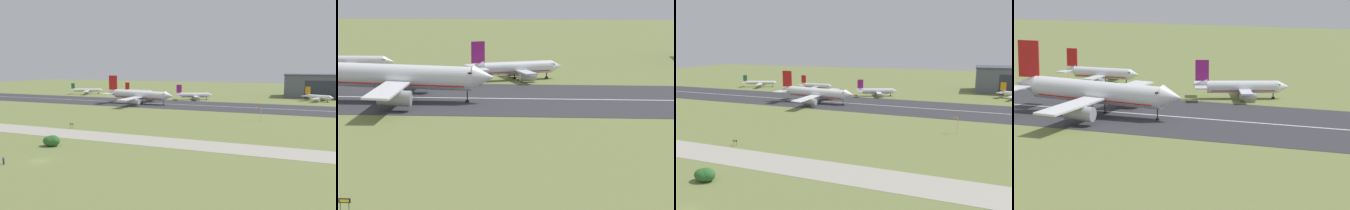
{
  "view_description": "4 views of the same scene",
  "coord_description": "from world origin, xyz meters",
  "views": [
    {
      "loc": [
        55.59,
        -59.46,
        22.57
      ],
      "look_at": [
        5.57,
        70.88,
        5.59
      ],
      "focal_mm": 35.0,
      "sensor_mm": 36.0,
      "label": 1
    },
    {
      "loc": [
        6.21,
        -50.0,
        28.14
      ],
      "look_at": [
        -2.59,
        74.51,
        6.27
      ],
      "focal_mm": 85.0,
      "sensor_mm": 36.0,
      "label": 2
    },
    {
      "loc": [
        47.5,
        -40.45,
        30.34
      ],
      "look_at": [
        -3.08,
        87.9,
        4.84
      ],
      "focal_mm": 35.0,
      "sensor_mm": 36.0,
      "label": 3
    },
    {
      "loc": [
        55.87,
        -43.63,
        33.87
      ],
      "look_at": [
        4.14,
        83.88,
        9.36
      ],
      "focal_mm": 85.0,
      "sensor_mm": 36.0,
      "label": 4
    }
  ],
  "objects": [
    {
      "name": "ground_plane",
      "position": [
        0.0,
        58.97,
        0.0
      ],
      "size": [
        632.33,
        632.33,
        0.0
      ],
      "primitive_type": "plane",
      "color": "olive"
    },
    {
      "name": "runway_centreline",
      "position": [
        0.0,
        117.95,
        0.07
      ],
      "size": [
        353.09,
        0.7,
        0.01
      ],
      "primitive_type": "cube",
      "color": "silver",
      "rests_on": "runway_strip"
    },
    {
      "name": "runway_strip",
      "position": [
        0.0,
        117.95,
        0.03
      ],
      "size": [
        392.33,
        41.66,
        0.06
      ],
      "primitive_type": "cube",
      "color": "#333338",
      "rests_on": "ground_plane"
    },
    {
      "name": "airplane_parked_centre",
      "position": [
        -5.14,
        146.78,
        2.96
      ],
      "size": [
        25.23,
        19.86,
        9.96
      ],
      "color": "silver",
      "rests_on": "ground_plane"
    },
    {
      "name": "airplane_landing",
      "position": [
        -28.43,
        112.78,
        5.18
      ],
      "size": [
        42.36,
        47.95,
        16.45
      ],
      "color": "white",
      "rests_on": "ground_plane"
    },
    {
      "name": "airplane_parked_far_east",
      "position": [
        -49.46,
        155.23,
        3.17
      ],
      "size": [
        23.5,
        20.64,
        9.95
      ],
      "color": "silver",
      "rests_on": "ground_plane"
    }
  ]
}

